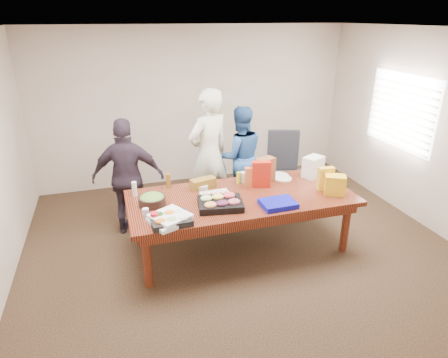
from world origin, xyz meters
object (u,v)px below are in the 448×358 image
object	(u,v)px
office_chair	(288,173)
person_center	(209,154)
sheet_cake	(216,196)
salad_bowl	(152,201)
person_right	(240,156)
conference_table	(241,222)

from	to	relation	value
office_chair	person_center	distance (m)	1.28
person_center	sheet_cake	distance (m)	1.08
person_center	salad_bowl	xyz separation A→B (m)	(-0.96, -0.99, -0.15)
person_right	salad_bowl	bearing A→B (deg)	43.09
person_right	conference_table	bearing A→B (deg)	76.48
salad_bowl	person_right	bearing A→B (deg)	38.50
office_chair	conference_table	bearing A→B (deg)	-121.50
person_center	person_right	bearing A→B (deg)	176.45
conference_table	salad_bowl	bearing A→B (deg)	176.06
conference_table	office_chair	size ratio (longest dim) A/B	2.43
person_right	salad_bowl	distance (m)	1.93
conference_table	person_center	bearing A→B (deg)	97.32
person_center	sheet_cake	size ratio (longest dim) A/B	5.39
sheet_cake	person_center	bearing A→B (deg)	76.62
sheet_cake	person_right	bearing A→B (deg)	56.41
sheet_cake	salad_bowl	distance (m)	0.77
person_right	salad_bowl	xyz separation A→B (m)	(-1.51, -1.20, 0.01)
person_right	sheet_cake	world-z (taller)	person_right
conference_table	office_chair	distance (m)	1.42
conference_table	person_center	size ratio (longest dim) A/B	1.46
conference_table	office_chair	xyz separation A→B (m)	(1.07, 0.90, 0.20)
sheet_cake	conference_table	bearing A→B (deg)	-5.05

